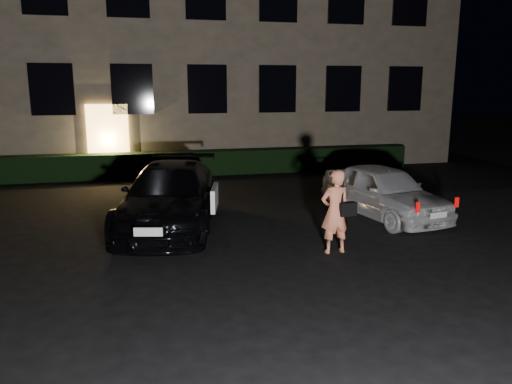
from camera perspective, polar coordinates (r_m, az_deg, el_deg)
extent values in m
plane|color=black|center=(8.17, 5.81, -10.59)|extent=(80.00, 80.00, 0.00)
cube|color=brown|center=(22.43, -7.28, 19.35)|extent=(20.00, 8.00, 12.00)
cube|color=#FFBA5A|center=(18.17, -16.52, 5.64)|extent=(1.40, 0.10, 2.50)
cube|color=black|center=(18.24, -22.28, 10.79)|extent=(1.40, 0.10, 1.70)
cube|color=black|center=(18.04, -13.95, 11.32)|extent=(1.40, 0.10, 1.70)
cube|color=black|center=(18.22, -5.58, 11.61)|extent=(1.40, 0.10, 1.70)
cube|color=black|center=(18.76, 2.47, 11.67)|extent=(1.40, 0.10, 1.70)
cube|color=black|center=(19.63, 9.94, 11.53)|extent=(1.40, 0.10, 1.70)
cube|color=black|center=(20.79, 16.67, 11.23)|extent=(1.40, 0.10, 1.70)
cube|color=black|center=(19.87, 10.30, 20.79)|extent=(1.40, 0.10, 1.70)
cube|color=black|center=(21.02, 17.23, 19.97)|extent=(1.40, 0.10, 1.70)
cube|color=black|center=(17.99, -5.22, 3.38)|extent=(15.00, 0.70, 0.85)
imported|color=black|center=(11.38, -9.72, -0.46)|extent=(3.00, 5.14, 1.40)
cube|color=white|center=(10.36, -4.76, -0.63)|extent=(0.31, 1.00, 0.47)
cube|color=silver|center=(9.03, -12.21, -4.47)|extent=(0.51, 0.16, 0.16)
imported|color=silver|center=(12.42, 14.35, 0.09)|extent=(2.17, 3.95, 1.27)
cube|color=red|center=(10.75, 18.02, -1.66)|extent=(0.08, 0.06, 0.21)
cube|color=red|center=(11.48, 21.97, -1.10)|extent=(0.08, 0.06, 0.21)
cube|color=silver|center=(11.12, 20.15, -2.49)|extent=(0.42, 0.12, 0.13)
imported|color=#EB7F59|center=(9.54, 9.03, -2.22)|extent=(0.62, 0.43, 1.61)
cube|color=black|center=(9.53, 10.42, -1.92)|extent=(0.34, 0.17, 0.26)
cube|color=black|center=(9.43, 9.82, 0.23)|extent=(0.04, 0.06, 0.50)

